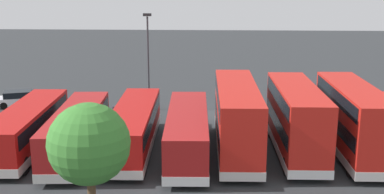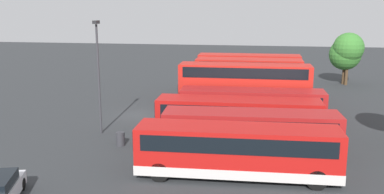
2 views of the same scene
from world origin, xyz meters
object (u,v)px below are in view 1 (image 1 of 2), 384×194
bus_double_decker_second (353,119)px  bus_single_deck_fifth (188,132)px  bus_single_deck_seventh (77,131)px  waste_bin_yellow (115,111)px  bus_single_deck_sixth (134,127)px  bus_single_deck_far_end (28,127)px  bus_double_decker_third (296,118)px  car_hatchback_silver (20,99)px  bus_double_decker_fourth (237,117)px  lamp_post_tall (148,55)px

bus_double_decker_second → bus_single_deck_fifth: 10.83m
bus_single_deck_seventh → waste_bin_yellow: 9.03m
bus_single_deck_sixth → bus_single_deck_far_end: same height
bus_single_deck_fifth → bus_double_decker_third: bearing=-175.6°
bus_double_decker_third → bus_single_deck_seventh: size_ratio=0.90×
bus_single_deck_far_end → car_hatchback_silver: bus_single_deck_far_end is taller
bus_double_decker_fourth → car_hatchback_silver: size_ratio=2.65×
bus_double_decker_fourth → car_hatchback_silver: bearing=-30.1°
bus_single_deck_fifth → lamp_post_tall: lamp_post_tall is taller
bus_single_deck_sixth → lamp_post_tall: 10.87m
bus_double_decker_second → bus_single_deck_far_end: 21.59m
bus_double_decker_third → car_hatchback_silver: 25.71m
bus_double_decker_fourth → waste_bin_yellow: bearing=-39.5°
bus_double_decker_second → bus_single_deck_fifth: size_ratio=0.92×
bus_double_decker_second → bus_single_deck_seventh: 18.09m
bus_double_decker_third → lamp_post_tall: (11.08, -10.69, 2.48)m
bus_double_decker_fourth → bus_single_deck_far_end: bearing=1.0°
bus_double_decker_second → bus_single_deck_far_end: bearing=0.3°
lamp_post_tall → bus_double_decker_second: bearing=144.4°
bus_single_deck_far_end → car_hatchback_silver: bearing=-65.6°
bus_single_deck_seventh → lamp_post_tall: 12.27m
bus_single_deck_fifth → car_hatchback_silver: bus_single_deck_fifth is taller
car_hatchback_silver → bus_single_deck_seventh: bearing=125.8°
bus_single_deck_fifth → bus_single_deck_seventh: size_ratio=1.02×
waste_bin_yellow → bus_single_deck_fifth: bearing=126.7°
lamp_post_tall → waste_bin_yellow: (2.55, 2.43, -4.45)m
waste_bin_yellow → bus_double_decker_fourth: bearing=140.5°
car_hatchback_silver → lamp_post_tall: size_ratio=0.51×
car_hatchback_silver → lamp_post_tall: (-11.93, 0.65, 4.22)m
bus_double_decker_fourth → lamp_post_tall: size_ratio=1.35×
bus_single_deck_fifth → lamp_post_tall: bearing=-70.4°
bus_double_decker_third → bus_double_decker_second: bearing=-178.5°
bus_single_deck_seventh → bus_double_decker_third: bearing=-177.3°
bus_double_decker_second → bus_single_deck_far_end: (21.57, 0.12, -0.82)m
bus_double_decker_third → bus_double_decker_fourth: 3.86m
bus_double_decker_fourth → lamp_post_tall: 12.96m
bus_double_decker_fourth → bus_single_deck_far_end: size_ratio=1.01×
bus_double_decker_third → waste_bin_yellow: bus_double_decker_third is taller
bus_double_decker_fourth → waste_bin_yellow: size_ratio=12.07×
bus_single_deck_seventh → bus_single_deck_fifth: bearing=-179.0°
bus_double_decker_second → waste_bin_yellow: bearing=-25.2°
lamp_post_tall → waste_bin_yellow: 5.67m
bus_double_decker_second → lamp_post_tall: (14.79, -10.59, 2.48)m
waste_bin_yellow → bus_double_decker_second: bearing=154.8°
bus_single_deck_far_end → bus_double_decker_fourth: bearing=-179.0°
bus_double_decker_fourth → bus_single_deck_sixth: size_ratio=0.97×
bus_double_decker_third → bus_double_decker_fourth: size_ratio=0.89×
bus_double_decker_third → lamp_post_tall: 15.59m
bus_double_decker_third → car_hatchback_silver: bus_double_decker_third is taller
bus_single_deck_sixth → waste_bin_yellow: (2.88, -7.93, -1.15)m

